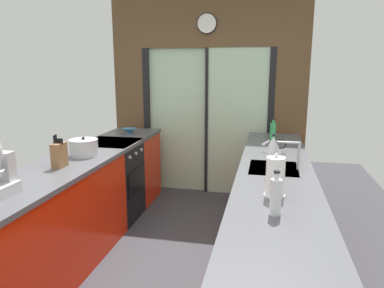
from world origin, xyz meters
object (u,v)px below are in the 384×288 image
object	(u,v)px
soap_bottle_near	(276,196)
knife_block	(59,155)
oven_range	(113,181)
mixing_bowl	(129,131)
soap_bottle_far	(273,130)
kettle	(273,144)
paper_towel_roll	(275,177)
stock_pot	(84,147)

from	to	relation	value
soap_bottle_near	knife_block	bearing A→B (deg)	160.08
oven_range	knife_block	size ratio (longest dim) A/B	3.25
oven_range	mixing_bowl	size ratio (longest dim) A/B	5.02
soap_bottle_near	soap_bottle_far	bearing A→B (deg)	90.00
soap_bottle_far	soap_bottle_near	bearing A→B (deg)	-90.00
knife_block	kettle	xyz separation A→B (m)	(1.78, 0.93, -0.03)
mixing_bowl	soap_bottle_far	bearing A→B (deg)	1.24
soap_bottle_far	paper_towel_roll	world-z (taller)	paper_towel_roll
oven_range	kettle	bearing A→B (deg)	-3.86
stock_pot	paper_towel_roll	distance (m)	1.93
kettle	soap_bottle_far	bearing A→B (deg)	90.16
soap_bottle_near	soap_bottle_far	world-z (taller)	soap_bottle_near
kettle	mixing_bowl	bearing A→B (deg)	160.38
oven_range	knife_block	bearing A→B (deg)	-89.01
mixing_bowl	soap_bottle_far	world-z (taller)	soap_bottle_far
mixing_bowl	soap_bottle_near	size ratio (longest dim) A/B	0.69
mixing_bowl	paper_towel_roll	world-z (taller)	paper_towel_roll
kettle	soap_bottle_far	world-z (taller)	soap_bottle_far
kettle	soap_bottle_near	xyz separation A→B (m)	(-0.00, -1.58, 0.03)
kettle	soap_bottle_far	size ratio (longest dim) A/B	1.00
paper_towel_roll	mixing_bowl	bearing A→B (deg)	132.99
oven_range	stock_pot	xyz separation A→B (m)	(0.02, -0.64, 0.54)
knife_block	stock_pot	distance (m)	0.42
soap_bottle_far	paper_towel_roll	distance (m)	1.95
knife_block	stock_pot	bearing A→B (deg)	89.98
soap_bottle_near	soap_bottle_far	distance (m)	2.25
knife_block	mixing_bowl	bearing A→B (deg)	89.99
kettle	paper_towel_roll	distance (m)	1.28
kettle	soap_bottle_far	xyz separation A→B (m)	(-0.00, 0.67, 0.02)
paper_towel_roll	stock_pot	bearing A→B (deg)	156.98
soap_bottle_far	kettle	bearing A→B (deg)	-89.84
kettle	paper_towel_roll	size ratio (longest dim) A/B	0.82
knife_block	paper_towel_roll	bearing A→B (deg)	-10.88
oven_range	paper_towel_roll	xyz separation A→B (m)	(1.80, -1.40, 0.60)
paper_towel_roll	oven_range	bearing A→B (deg)	142.19
kettle	soap_bottle_near	distance (m)	1.58
oven_range	soap_bottle_near	xyz separation A→B (m)	(1.80, -1.70, 0.58)
oven_range	knife_block	distance (m)	1.20
oven_range	paper_towel_roll	size ratio (longest dim) A/B	3.12
soap_bottle_near	paper_towel_roll	size ratio (longest dim) A/B	0.90
oven_range	stock_pot	world-z (taller)	stock_pot
oven_range	kettle	xyz separation A→B (m)	(1.80, -0.12, 0.55)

